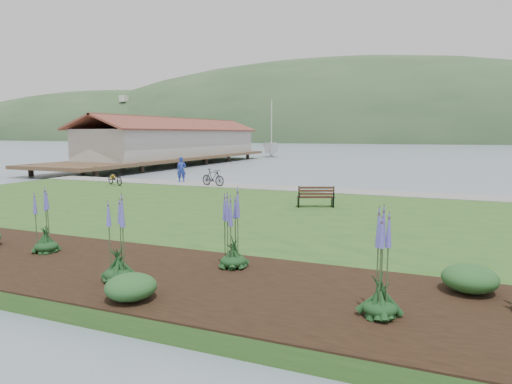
# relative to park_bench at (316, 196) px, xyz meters

# --- Properties ---
(ground) EXTENTS (600.00, 600.00, 0.00)m
(ground) POSITION_rel_park_bench_xyz_m (-3.91, -1.02, -0.88)
(ground) COLOR slate
(ground) RESTS_ON ground
(lawn) EXTENTS (34.00, 20.00, 0.40)m
(lawn) POSITION_rel_park_bench_xyz_m (-3.91, -3.02, -0.68)
(lawn) COLOR #2B551E
(lawn) RESTS_ON ground
(shoreline_path) EXTENTS (34.00, 2.20, 0.03)m
(shoreline_path) POSITION_rel_park_bench_xyz_m (-3.91, 5.88, -0.47)
(shoreline_path) COLOR gray
(shoreline_path) RESTS_ON lawn
(garden_bed) EXTENTS (24.00, 4.40, 0.04)m
(garden_bed) POSITION_rel_park_bench_xyz_m (-0.91, -10.82, -0.46)
(garden_bed) COLOR black
(garden_bed) RESTS_ON lawn
(far_hillside) EXTENTS (580.00, 80.00, 38.00)m
(far_hillside) POSITION_rel_park_bench_xyz_m (16.09, 168.98, -0.88)
(far_hillside) COLOR #2E4D2B
(far_hillside) RESTS_ON ground
(pier_pavilion) EXTENTS (8.00, 36.00, 5.40)m
(pier_pavilion) POSITION_rel_park_bench_xyz_m (-23.91, 26.50, 1.76)
(pier_pavilion) COLOR #4C3826
(pier_pavilion) RESTS_ON ground
(park_bench) EXTENTS (1.69, 1.18, 0.97)m
(park_bench) POSITION_rel_park_bench_xyz_m (0.00, 0.00, 0.00)
(park_bench) COLOR #311C13
(park_bench) RESTS_ON lawn
(person) EXTENTS (0.85, 0.74, 1.97)m
(person) POSITION_rel_park_bench_xyz_m (-10.90, 6.48, 0.50)
(person) COLOR #21359B
(person) RESTS_ON lawn
(bicycle_a) EXTENTS (1.32, 1.90, 0.94)m
(bicycle_a) POSITION_rel_park_bench_xyz_m (-13.87, 3.46, -0.01)
(bicycle_a) COLOR black
(bicycle_a) RESTS_ON lawn
(bicycle_b) EXTENTS (0.93, 1.82, 1.06)m
(bicycle_b) POSITION_rel_park_bench_xyz_m (-8.00, 5.42, 0.05)
(bicycle_b) COLOR black
(bicycle_b) RESTS_ON lawn
(sailboat) EXTENTS (13.01, 13.14, 27.46)m
(sailboat) POSITION_rel_park_bench_xyz_m (-19.71, 46.47, -0.88)
(sailboat) COLOR silver
(sailboat) RESTS_ON ground
(pannier) EXTENTS (0.24, 0.33, 0.32)m
(pannier) POSITION_rel_park_bench_xyz_m (-16.27, 6.09, -0.32)
(pannier) COLOR gold
(pannier) RESTS_ON lawn
(echium_0) EXTENTS (0.62, 0.62, 2.05)m
(echium_0) POSITION_rel_park_bench_xyz_m (-1.23, -11.63, 0.33)
(echium_0) COLOR #133518
(echium_0) RESTS_ON garden_bed
(echium_1) EXTENTS (0.62, 0.62, 2.11)m
(echium_1) POSITION_rel_park_bench_xyz_m (0.62, -9.74, 0.46)
(echium_1) COLOR #133518
(echium_1) RESTS_ON garden_bed
(echium_2) EXTENTS (0.62, 0.62, 2.04)m
(echium_2) POSITION_rel_park_bench_xyz_m (4.27, -11.40, 0.38)
(echium_2) COLOR #133518
(echium_2) RESTS_ON garden_bed
(echium_4) EXTENTS (0.62, 0.62, 2.06)m
(echium_4) POSITION_rel_park_bench_xyz_m (-4.66, -10.41, 0.33)
(echium_4) COLOR #133518
(echium_4) RESTS_ON garden_bed
(shrub_1) EXTENTS (1.00, 1.00, 0.50)m
(shrub_1) POSITION_rel_park_bench_xyz_m (-0.29, -12.42, -0.19)
(shrub_1) COLOR #1E4C21
(shrub_1) RESTS_ON garden_bed
(shrub_2) EXTENTS (1.10, 1.10, 0.55)m
(shrub_2) POSITION_rel_park_bench_xyz_m (5.78, -9.41, -0.17)
(shrub_2) COLOR #1E4C21
(shrub_2) RESTS_ON garden_bed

